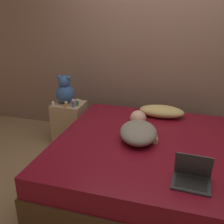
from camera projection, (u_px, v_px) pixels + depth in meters
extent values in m
plane|color=#937551|center=(142.00, 182.00, 2.83)|extent=(12.00, 12.00, 0.00)
cube|color=#846656|center=(163.00, 45.00, 3.42)|extent=(8.00, 0.06, 2.60)
cube|color=#4C331E|center=(142.00, 171.00, 2.77)|extent=(1.78, 1.85, 0.30)
cube|color=maroon|center=(143.00, 150.00, 2.68)|extent=(1.75, 1.81, 0.21)
cube|color=tan|center=(70.00, 122.00, 3.64)|extent=(0.41, 0.36, 0.55)
ellipsoid|color=tan|center=(161.00, 111.00, 3.21)|extent=(0.54, 0.28, 0.14)
ellipsoid|color=gray|center=(138.00, 132.00, 2.63)|extent=(0.47, 0.58, 0.16)
sphere|color=#DBAD8E|center=(138.00, 118.00, 2.94)|extent=(0.18, 0.18, 0.18)
cylinder|color=#DBAD8E|center=(155.00, 136.00, 2.66)|extent=(0.11, 0.24, 0.06)
cube|color=#333338|center=(191.00, 184.00, 1.98)|extent=(0.30, 0.24, 0.02)
cube|color=black|center=(191.00, 183.00, 1.98)|extent=(0.24, 0.17, 0.00)
cube|color=#333338|center=(193.00, 165.00, 2.01)|extent=(0.28, 0.09, 0.21)
cube|color=black|center=(193.00, 165.00, 2.01)|extent=(0.26, 0.07, 0.19)
sphere|color=#335693|center=(65.00, 94.00, 3.52)|extent=(0.25, 0.25, 0.25)
sphere|color=#335693|center=(64.00, 82.00, 3.46)|extent=(0.16, 0.16, 0.16)
sphere|color=#335693|center=(59.00, 77.00, 3.46)|extent=(0.07, 0.07, 0.07)
sphere|color=#335693|center=(68.00, 78.00, 3.42)|extent=(0.07, 0.07, 0.07)
cylinder|color=#3866B2|center=(73.00, 104.00, 3.39)|extent=(0.03, 0.03, 0.09)
cylinder|color=white|center=(73.00, 100.00, 3.37)|extent=(0.03, 0.03, 0.02)
cylinder|color=#3D8E4C|center=(78.00, 103.00, 3.44)|extent=(0.04, 0.04, 0.07)
cylinder|color=white|center=(77.00, 100.00, 3.42)|extent=(0.03, 0.03, 0.02)
cylinder|color=gold|center=(66.00, 105.00, 3.41)|extent=(0.04, 0.04, 0.06)
cylinder|color=white|center=(66.00, 102.00, 3.39)|extent=(0.04, 0.04, 0.02)
cylinder|color=white|center=(79.00, 102.00, 3.51)|extent=(0.05, 0.05, 0.05)
cylinder|color=white|center=(79.00, 100.00, 3.50)|extent=(0.04, 0.04, 0.01)
cylinder|color=pink|center=(74.00, 104.00, 3.44)|extent=(0.04, 0.04, 0.07)
cylinder|color=white|center=(74.00, 101.00, 3.42)|extent=(0.04, 0.04, 0.02)
cylinder|color=silver|center=(53.00, 104.00, 3.44)|extent=(0.04, 0.04, 0.05)
cylinder|color=white|center=(53.00, 102.00, 3.43)|extent=(0.03, 0.03, 0.01)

